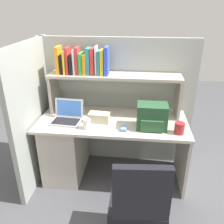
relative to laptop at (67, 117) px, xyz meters
The scene contains 13 objects.
ground_plane 0.92m from the laptop, ahead, with size 8.00×8.00×0.00m, color #4C4C51.
desk 0.39m from the laptop, 37.54° to the left, with size 1.60×0.70×0.73m.
cubicle_partition_rear 0.66m from the laptop, 43.15° to the left, with size 1.84×0.05×1.55m, color #939991.
cubicle_partition_left 0.37m from the laptop, behind, with size 0.05×1.06×1.55m, color #939991.
overhead_hutch 0.63m from the laptop, 29.29° to the left, with size 1.44×0.28×0.45m.
reference_books_on_shelf 0.61m from the laptop, 61.66° to the left, with size 0.56×0.18×0.30m.
laptop is the anchor object (origin of this frame).
backpack 0.89m from the laptop, ahead, with size 0.30×0.22×0.25m.
computer_mouse 0.63m from the laptop, 12.44° to the right, with size 0.06×0.10×0.03m, color #7299C6.
paper_cup 0.28m from the laptop, 31.33° to the right, with size 0.08×0.08×0.11m, color white.
tissue_box 0.34m from the laptop, ahead, with size 0.22×0.12×0.10m, color #BFB299.
snack_canister 1.16m from the laptop, ahead, with size 0.10×0.10×0.11m, color maroon.
office_chair 1.20m from the laptop, 46.89° to the right, with size 0.52×0.52×0.93m.
Camera 1 is at (0.25, -2.32, 1.89)m, focal length 38.69 mm.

